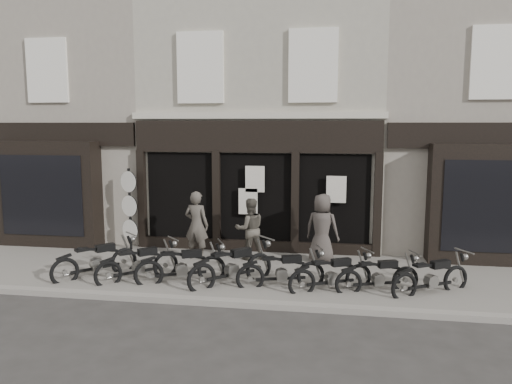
# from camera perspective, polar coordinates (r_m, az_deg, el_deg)

# --- Properties ---
(ground_plane) EXTENTS (90.00, 90.00, 0.00)m
(ground_plane) POSITION_cam_1_polar(r_m,az_deg,el_deg) (12.01, -2.32, -10.73)
(ground_plane) COLOR #2D2B28
(ground_plane) RESTS_ON ground
(pavement) EXTENTS (30.00, 4.20, 0.12)m
(pavement) POSITION_cam_1_polar(r_m,az_deg,el_deg) (12.84, -1.51, -9.22)
(pavement) COLOR slate
(pavement) RESTS_ON ground_plane
(kerb) EXTENTS (30.00, 0.25, 0.13)m
(kerb) POSITION_cam_1_polar(r_m,az_deg,el_deg) (10.84, -3.67, -12.48)
(kerb) COLOR gray
(kerb) RESTS_ON ground_plane
(central_building) EXTENTS (7.30, 6.22, 8.34)m
(central_building) POSITION_cam_1_polar(r_m,az_deg,el_deg) (17.26, 1.59, 8.70)
(central_building) COLOR #A39D8C
(central_building) RESTS_ON ground
(neighbour_left) EXTENTS (5.60, 6.73, 8.34)m
(neighbour_left) POSITION_cam_1_polar(r_m,az_deg,el_deg) (19.11, -17.87, 8.12)
(neighbour_left) COLOR gray
(neighbour_left) RESTS_ON ground
(neighbour_right) EXTENTS (5.60, 6.73, 8.34)m
(neighbour_right) POSITION_cam_1_polar(r_m,az_deg,el_deg) (17.53, 22.82, 7.95)
(neighbour_right) COLOR gray
(neighbour_right) RESTS_ON ground
(motorcycle_0) EXTENTS (1.64, 1.79, 1.05)m
(motorcycle_0) POSITION_cam_1_polar(r_m,az_deg,el_deg) (12.97, -17.77, -7.79)
(motorcycle_0) COLOR black
(motorcycle_0) RESTS_ON ground
(motorcycle_1) EXTENTS (1.69, 1.62, 1.01)m
(motorcycle_1) POSITION_cam_1_polar(r_m,az_deg,el_deg) (12.45, -13.25, -8.33)
(motorcycle_1) COLOR black
(motorcycle_1) RESTS_ON ground
(motorcycle_2) EXTENTS (2.03, 1.18, 1.04)m
(motorcycle_2) POSITION_cam_1_polar(r_m,az_deg,el_deg) (12.04, -8.46, -8.70)
(motorcycle_2) COLOR black
(motorcycle_2) RESTS_ON ground
(motorcycle_3) EXTENTS (1.83, 1.76, 1.09)m
(motorcycle_3) POSITION_cam_1_polar(r_m,az_deg,el_deg) (11.80, -2.74, -8.87)
(motorcycle_3) COLOR black
(motorcycle_3) RESTS_ON ground
(motorcycle_4) EXTENTS (2.01, 0.90, 1.00)m
(motorcycle_4) POSITION_cam_1_polar(r_m,az_deg,el_deg) (11.63, 2.97, -9.33)
(motorcycle_4) COLOR black
(motorcycle_4) RESTS_ON ground
(motorcycle_5) EXTENTS (1.89, 1.16, 0.98)m
(motorcycle_5) POSITION_cam_1_polar(r_m,az_deg,el_deg) (11.50, 8.65, -9.65)
(motorcycle_5) COLOR black
(motorcycle_5) RESTS_ON ground
(motorcycle_6) EXTENTS (1.90, 0.95, 0.95)m
(motorcycle_6) POSITION_cam_1_polar(r_m,az_deg,el_deg) (11.64, 13.80, -9.61)
(motorcycle_6) COLOR black
(motorcycle_6) RESTS_ON ground
(motorcycle_7) EXTENTS (1.87, 1.31, 1.00)m
(motorcycle_7) POSITION_cam_1_polar(r_m,az_deg,el_deg) (11.81, 19.42, -9.50)
(motorcycle_7) COLOR black
(motorcycle_7) RESTS_ON ground
(man_left) EXTENTS (0.75, 0.56, 1.88)m
(man_left) POSITION_cam_1_polar(r_m,az_deg,el_deg) (13.79, -6.81, -3.77)
(man_left) COLOR #46413A
(man_left) RESTS_ON pavement
(man_centre) EXTENTS (1.00, 0.90, 1.69)m
(man_centre) POSITION_cam_1_polar(r_m,az_deg,el_deg) (13.67, -0.71, -4.23)
(man_centre) COLOR #4A443B
(man_centre) RESTS_ON pavement
(man_right) EXTENTS (1.03, 0.81, 1.86)m
(man_right) POSITION_cam_1_polar(r_m,az_deg,el_deg) (13.48, 7.56, -4.11)
(man_right) COLOR #403935
(man_right) RESTS_ON pavement
(advert_sign_post) EXTENTS (0.58, 0.40, 2.53)m
(advert_sign_post) POSITION_cam_1_polar(r_m,az_deg,el_deg) (15.10, -14.24, -2.28)
(advert_sign_post) COLOR black
(advert_sign_post) RESTS_ON ground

